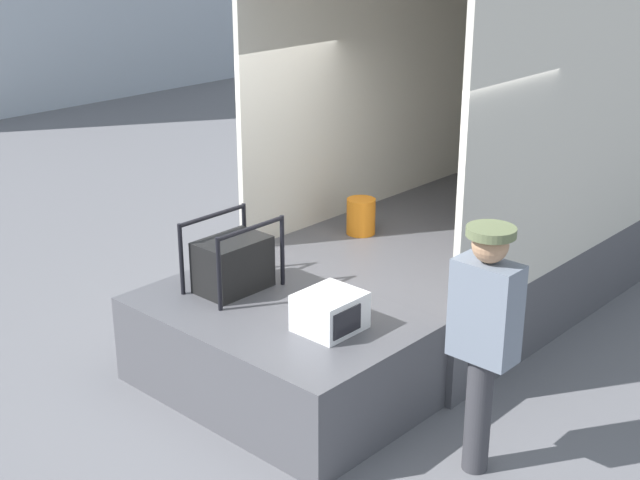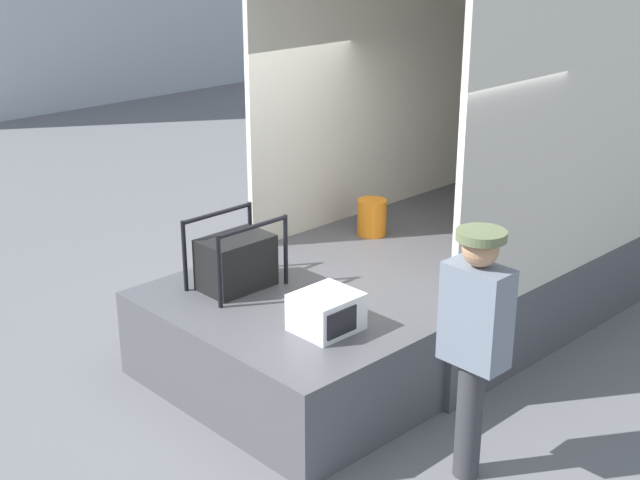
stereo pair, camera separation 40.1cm
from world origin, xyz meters
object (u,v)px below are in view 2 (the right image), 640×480
at_px(microwave, 326,312).
at_px(portable_generator, 238,261).
at_px(worker_person, 475,329).
at_px(box_truck, 588,167).

distance_m(microwave, portable_generator, 1.08).
bearing_deg(microwave, worker_person, -82.09).
relative_size(box_truck, worker_person, 3.64).
height_order(box_truck, portable_generator, box_truck).
bearing_deg(worker_person, portable_generator, 93.24).
relative_size(microwave, portable_generator, 0.63).
bearing_deg(microwave, portable_generator, 87.95).
relative_size(microwave, worker_person, 0.26).
distance_m(box_truck, worker_person, 4.75).
xyz_separation_m(microwave, worker_person, (0.17, -1.21, 0.23)).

